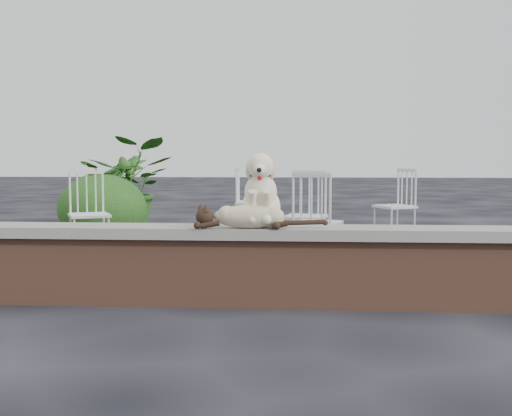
# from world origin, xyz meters

# --- Properties ---
(ground) EXTENTS (60.00, 60.00, 0.00)m
(ground) POSITION_xyz_m (0.00, 0.00, 0.00)
(ground) COLOR black
(ground) RESTS_ON ground
(brick_wall) EXTENTS (6.00, 0.30, 0.50)m
(brick_wall) POSITION_xyz_m (0.00, 0.00, 0.25)
(brick_wall) COLOR brown
(brick_wall) RESTS_ON ground
(capstone) EXTENTS (6.20, 0.40, 0.08)m
(capstone) POSITION_xyz_m (0.00, 0.00, 0.54)
(capstone) COLOR slate
(capstone) RESTS_ON brick_wall
(dog) EXTENTS (0.36, 0.47, 0.54)m
(dog) POSITION_xyz_m (0.10, 0.03, 0.85)
(dog) COLOR beige
(dog) RESTS_ON capstone
(cat) EXTENTS (1.12, 0.28, 0.19)m
(cat) POSITION_xyz_m (0.02, -0.12, 0.67)
(cat) COLOR #C0B189
(cat) RESTS_ON capstone
(chair_c) EXTENTS (0.70, 0.70, 0.94)m
(chair_c) POSITION_xyz_m (0.55, 1.51, 0.47)
(chair_c) COLOR white
(chair_c) RESTS_ON ground
(chair_b) EXTENTS (0.67, 0.67, 0.94)m
(chair_b) POSITION_xyz_m (0.44, 2.14, 0.47)
(chair_b) COLOR white
(chair_b) RESTS_ON ground
(chair_a) EXTENTS (0.75, 0.75, 0.94)m
(chair_a) POSITION_xyz_m (-1.93, 2.17, 0.47)
(chair_a) COLOR white
(chair_a) RESTS_ON ground
(chair_e) EXTENTS (0.56, 0.56, 0.94)m
(chair_e) POSITION_xyz_m (-0.30, 4.24, 0.47)
(chair_e) COLOR white
(chair_e) RESTS_ON ground
(chair_d) EXTENTS (0.76, 0.76, 0.94)m
(chair_d) POSITION_xyz_m (1.60, 3.65, 0.47)
(chair_d) COLOR white
(chair_d) RESTS_ON ground
(potted_plant_a) EXTENTS (1.39, 1.26, 1.36)m
(potted_plant_a) POSITION_xyz_m (-1.97, 3.95, 0.68)
(potted_plant_a) COLOR #214213
(potted_plant_a) RESTS_ON ground
(potted_plant_b) EXTENTS (0.83, 0.83, 1.12)m
(potted_plant_b) POSITION_xyz_m (-2.09, 4.18, 0.56)
(potted_plant_b) COLOR #214213
(potted_plant_b) RESTS_ON ground
(shrubbery) EXTENTS (1.79, 3.01, 0.92)m
(shrubbery) POSITION_xyz_m (-2.47, 4.44, 0.39)
(shrubbery) COLOR #214213
(shrubbery) RESTS_ON ground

